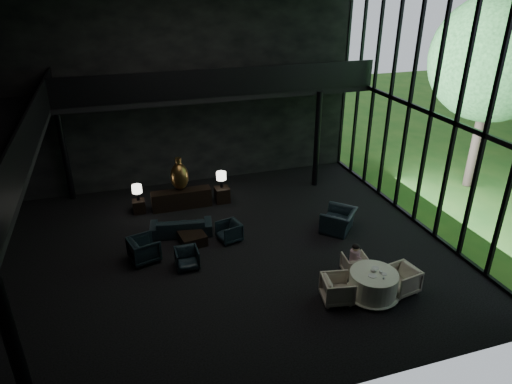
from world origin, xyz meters
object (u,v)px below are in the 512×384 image
object	(u,v)px
side_table_left	(139,206)
dining_chair_west	(338,287)
side_table_right	(222,195)
dining_chair_north	(355,265)
table_lamp_left	(137,190)
dining_table	(373,286)
console	(182,199)
sofa	(181,223)
child	(355,254)
lounge_armchair_west	(144,247)
dining_chair_east	(402,278)
bronze_urn	(179,176)
lounge_armchair_south	(187,258)
coffee_table	(192,239)
window_armchair	(339,216)
lounge_armchair_east	(229,231)
table_lamp_right	(221,176)

from	to	relation	value
side_table_left	dining_chair_west	distance (m)	8.41
side_table_right	dining_chair_north	size ratio (longest dim) A/B	0.98
table_lamp_left	dining_table	xyz separation A→B (m)	(5.78, -7.05, -0.61)
console	sofa	size ratio (longest dim) A/B	1.07
dining_chair_west	child	bearing A→B (deg)	-37.21
console	dining_chair_north	bearing A→B (deg)	-54.27
lounge_armchair_west	side_table_right	bearing A→B (deg)	-59.74
side_table_left	dining_chair_east	distance (m)	9.73
table_lamp_left	sofa	size ratio (longest dim) A/B	0.29
bronze_urn	dining_chair_east	world-z (taller)	bronze_urn
dining_table	lounge_armchair_west	bearing A→B (deg)	147.76
side_table_left	lounge_armchair_south	xyz separation A→B (m)	(1.11, -4.14, 0.07)
bronze_urn	table_lamp_left	distance (m)	1.63
dining_chair_west	bronze_urn	bearing A→B (deg)	34.93
sofa	dining_chair_west	xyz separation A→B (m)	(3.48, -4.87, 0.02)
table_lamp_left	lounge_armchair_south	world-z (taller)	table_lamp_left
lounge_armchair_west	coffee_table	distance (m)	1.72
dining_chair_north	dining_chair_west	size ratio (longest dim) A/B	0.71
console	side_table_right	xyz separation A→B (m)	(1.60, 0.03, -0.06)
sofa	lounge_armchair_south	bearing A→B (deg)	94.99
bronze_urn	sofa	size ratio (longest dim) A/B	0.60
window_armchair	dining_table	bearing A→B (deg)	31.47
side_table_right	child	size ratio (longest dim) A/B	0.95
lounge_armchair_west	dining_chair_east	world-z (taller)	lounge_armchair_west
table_lamp_left	side_table_left	bearing A→B (deg)	-90.00
sofa	lounge_armchair_west	bearing A→B (deg)	52.53
console	lounge_armchair_east	distance (m)	3.10
sofa	side_table_right	bearing A→B (deg)	-124.80
bronze_urn	table_lamp_right	world-z (taller)	bronze_urn
table_lamp_left	table_lamp_right	xyz separation A→B (m)	(3.20, -0.02, 0.12)
lounge_armchair_south	coffee_table	world-z (taller)	lounge_armchair_south
bronze_urn	child	xyz separation A→B (m)	(4.13, -6.08, -0.50)
lounge_armchair_west	console	bearing A→B (deg)	-42.16
sofa	lounge_armchair_east	world-z (taller)	sofa
table_lamp_left	dining_chair_east	bearing A→B (deg)	-46.88
sofa	lounge_armchair_west	distance (m)	1.86
side_table_right	side_table_left	bearing A→B (deg)	178.83
dining_table	dining_chair_west	size ratio (longest dim) A/B	1.72
console	lounge_armchair_west	size ratio (longest dim) A/B	2.32
side_table_right	child	xyz separation A→B (m)	(2.53, -5.99, 0.46)
table_lamp_right	coffee_table	bearing A→B (deg)	-121.09
side_table_right	table_lamp_right	distance (m)	0.76
coffee_table	dining_chair_east	distance (m)	6.69
sofa	dining_chair_east	distance (m)	7.37
bronze_urn	dining_chair_west	distance (m)	7.70
table_lamp_right	child	world-z (taller)	table_lamp_right
lounge_armchair_south	dining_chair_west	size ratio (longest dim) A/B	0.73
side_table_right	dining_chair_east	distance (m)	7.84
bronze_urn	coffee_table	world-z (taller)	bronze_urn
table_lamp_left	dining_chair_north	distance (m)	8.35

